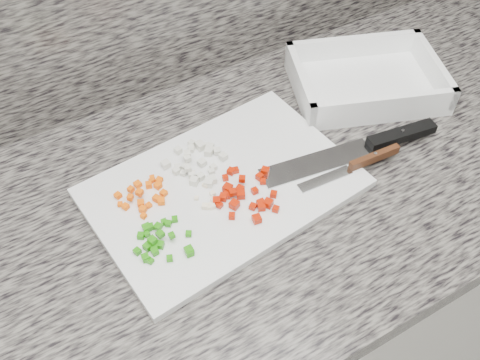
% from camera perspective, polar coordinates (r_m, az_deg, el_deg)
% --- Properties ---
extents(cabinet, '(3.92, 0.62, 0.86)m').
position_cam_1_polar(cabinet, '(1.26, -4.65, -16.75)').
color(cabinet, white).
rests_on(cabinet, ground).
extents(countertop, '(3.96, 0.64, 0.04)m').
position_cam_1_polar(countertop, '(0.87, -6.48, -4.45)').
color(countertop, '#625E56').
rests_on(countertop, cabinet).
extents(cutting_board, '(0.44, 0.32, 0.01)m').
position_cam_1_polar(cutting_board, '(0.87, -1.80, -0.80)').
color(cutting_board, silver).
rests_on(cutting_board, countertop).
extents(carrot_pile, '(0.09, 0.08, 0.02)m').
position_cam_1_polar(carrot_pile, '(0.86, -10.07, -1.56)').
color(carrot_pile, '#F95D05').
rests_on(carrot_pile, cutting_board).
extents(onion_pile, '(0.11, 0.11, 0.02)m').
position_cam_1_polar(onion_pile, '(0.89, -4.55, 2.03)').
color(onion_pile, silver).
rests_on(onion_pile, cutting_board).
extents(green_pepper_pile, '(0.09, 0.08, 0.02)m').
position_cam_1_polar(green_pepper_pile, '(0.80, -8.51, -6.53)').
color(green_pepper_pile, '#22810B').
rests_on(green_pepper_pile, cutting_board).
extents(red_pepper_pile, '(0.12, 0.12, 0.02)m').
position_cam_1_polar(red_pepper_pile, '(0.84, 0.50, -1.55)').
color(red_pepper_pile, '#AF1802').
rests_on(red_pepper_pile, cutting_board).
extents(garlic_pile, '(0.04, 0.05, 0.01)m').
position_cam_1_polar(garlic_pile, '(0.84, -3.28, -2.09)').
color(garlic_pile, '#F7E5BF').
rests_on(garlic_pile, cutting_board).
extents(chef_knife, '(0.33, 0.08, 0.02)m').
position_cam_1_polar(chef_knife, '(0.95, 14.04, 3.74)').
color(chef_knife, '#B8BABE').
rests_on(chef_knife, cutting_board).
extents(paring_knife, '(0.19, 0.03, 0.02)m').
position_cam_1_polar(paring_knife, '(0.91, 12.89, 1.81)').
color(paring_knife, '#B8BABE').
rests_on(paring_knife, cutting_board).
extents(tray, '(0.33, 0.28, 0.06)m').
position_cam_1_polar(tray, '(1.07, 13.28, 10.19)').
color(tray, white).
rests_on(tray, countertop).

